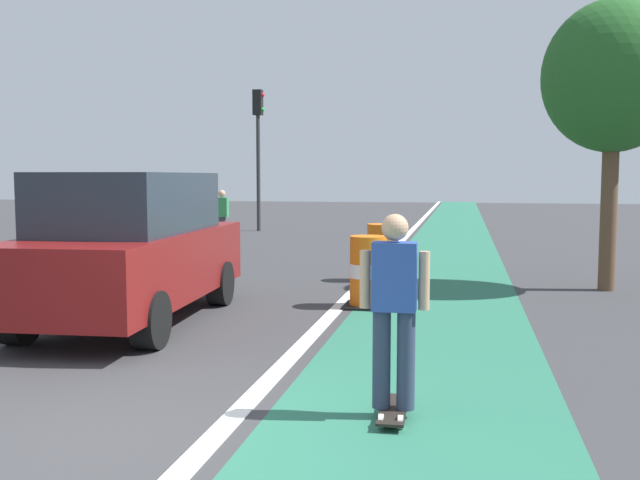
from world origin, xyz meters
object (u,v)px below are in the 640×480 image
traffic_barrel_front (368,273)px  street_tree_sidewalk (614,78)px  traffic_light_corner (258,135)px  pedestrian_crossing (222,217)px  parked_suv_nearest (131,247)px  traffic_barrel_mid (382,253)px  skateboarder_on_lane (394,309)px

traffic_barrel_front → street_tree_sidewalk: bearing=32.0°
traffic_barrel_front → traffic_light_corner: 15.83m
traffic_barrel_front → pedestrian_crossing: 9.83m
parked_suv_nearest → traffic_barrel_mid: 5.39m
traffic_barrel_mid → traffic_light_corner: 13.32m
parked_suv_nearest → street_tree_sidewalk: (6.90, 4.17, 2.63)m
traffic_barrel_mid → street_tree_sidewalk: 5.08m
skateboarder_on_lane → traffic_light_corner: size_ratio=0.33×
traffic_light_corner → skateboarder_on_lane: bearing=-70.6°
skateboarder_on_lane → traffic_barrel_mid: skateboarder_on_lane is taller
pedestrian_crossing → street_tree_sidewalk: size_ratio=0.32×
street_tree_sidewalk → skateboarder_on_lane: bearing=-112.4°
traffic_barrel_front → traffic_barrel_mid: same height
traffic_barrel_front → pedestrian_crossing: bearing=122.1°
parked_suv_nearest → street_tree_sidewalk: 8.48m
parked_suv_nearest → traffic_light_corner: bearing=100.2°
parked_suv_nearest → traffic_barrel_front: bearing=30.1°
parked_suv_nearest → pedestrian_crossing: (-2.21, 10.07, -0.17)m
traffic_barrel_mid → traffic_barrel_front: bearing=-87.8°
street_tree_sidewalk → traffic_light_corner: bearing=129.4°
skateboarder_on_lane → parked_suv_nearest: bearing=140.7°
pedestrian_crossing → parked_suv_nearest: bearing=-77.6°
skateboarder_on_lane → traffic_barrel_front: size_ratio=1.55×
skateboarder_on_lane → traffic_barrel_front: 5.00m
skateboarder_on_lane → parked_suv_nearest: size_ratio=0.36×
street_tree_sidewalk → traffic_barrel_front: bearing=-148.0°
traffic_barrel_mid → street_tree_sidewalk: size_ratio=0.22×
skateboarder_on_lane → parked_suv_nearest: 5.01m
traffic_barrel_front → traffic_barrel_mid: (-0.11, 2.76, 0.00)m
traffic_barrel_front → parked_suv_nearest: bearing=-149.9°
traffic_barrel_mid → pedestrian_crossing: size_ratio=0.68×
parked_suv_nearest → traffic_light_corner: (-2.91, 16.12, 2.47)m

